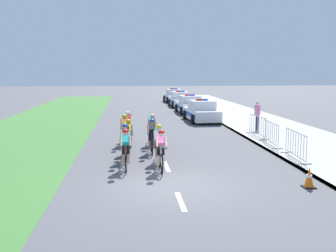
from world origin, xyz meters
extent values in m
plane|color=#4C4C51|center=(0.00, 0.00, 0.00)|extent=(160.00, 160.00, 0.00)
cube|color=gray|center=(7.33, 14.00, 0.06)|extent=(5.15, 60.00, 0.12)
cube|color=#9E9E99|center=(4.84, 14.00, 0.07)|extent=(0.16, 60.00, 0.13)
cube|color=#3D7033|center=(-7.06, 14.00, 0.00)|extent=(7.00, 60.00, 0.01)
cube|color=white|center=(0.00, -1.45, 0.00)|extent=(0.14, 1.60, 0.01)
cube|color=white|center=(0.00, 2.55, 0.00)|extent=(0.14, 1.60, 0.01)
cube|color=white|center=(0.00, 6.55, 0.00)|extent=(0.14, 1.60, 0.01)
cube|color=white|center=(0.00, 10.55, 0.00)|extent=(0.14, 1.60, 0.01)
cube|color=white|center=(0.00, 14.55, 0.00)|extent=(0.14, 1.60, 0.01)
torus|color=black|center=(-1.51, 1.78, 0.36)|extent=(0.05, 0.72, 0.72)
cylinder|color=#99999E|center=(-1.51, 1.78, 0.36)|extent=(0.06, 0.06, 0.06)
torus|color=black|center=(-1.52, 2.78, 0.36)|extent=(0.05, 0.72, 0.72)
cylinder|color=#99999E|center=(-1.52, 2.78, 0.36)|extent=(0.06, 0.06, 0.06)
cylinder|color=#B21919|center=(-1.51, 2.23, 0.90)|extent=(0.04, 0.55, 0.04)
cylinder|color=#B21919|center=(-1.51, 2.05, 0.58)|extent=(0.05, 0.48, 0.63)
cylinder|color=#B21919|center=(-1.52, 2.43, 0.60)|extent=(0.04, 0.04, 0.65)
cylinder|color=black|center=(-1.51, 1.88, 0.88)|extent=(0.42, 0.03, 0.03)
cube|color=black|center=(-1.52, 2.43, 0.94)|extent=(0.10, 0.22, 0.05)
cube|color=#19B2B7|center=(-1.51, 2.30, 1.14)|extent=(0.29, 0.55, 0.46)
cube|color=black|center=(-1.52, 2.42, 0.98)|extent=(0.28, 0.20, 0.18)
cylinder|color=black|center=(-1.42, 2.37, 0.64)|extent=(0.11, 0.22, 0.40)
cylinder|color=tan|center=(-1.42, 2.29, 0.37)|extent=(0.09, 0.15, 0.36)
cylinder|color=black|center=(-1.60, 2.37, 0.64)|extent=(0.11, 0.17, 0.40)
cylinder|color=tan|center=(-1.60, 2.29, 0.37)|extent=(0.09, 0.12, 0.36)
cylinder|color=tan|center=(-1.35, 2.09, 1.09)|extent=(0.08, 0.40, 0.35)
cylinder|color=tan|center=(-1.67, 2.09, 1.09)|extent=(0.08, 0.40, 0.35)
sphere|color=tan|center=(-1.51, 2.00, 1.38)|extent=(0.19, 0.19, 0.19)
ellipsoid|color=red|center=(-1.51, 1.99, 1.45)|extent=(0.23, 0.32, 0.24)
torus|color=black|center=(-0.27, 1.47, 0.36)|extent=(0.05, 0.72, 0.72)
cylinder|color=#99999E|center=(-0.27, 1.47, 0.36)|extent=(0.06, 0.06, 0.06)
torus|color=black|center=(-0.26, 2.47, 0.36)|extent=(0.05, 0.72, 0.72)
cylinder|color=#99999E|center=(-0.26, 2.47, 0.36)|extent=(0.06, 0.06, 0.06)
cylinder|color=white|center=(-0.27, 1.92, 0.90)|extent=(0.04, 0.55, 0.04)
cylinder|color=white|center=(-0.27, 1.74, 0.58)|extent=(0.04, 0.48, 0.63)
cylinder|color=white|center=(-0.27, 2.12, 0.60)|extent=(0.04, 0.04, 0.65)
cylinder|color=black|center=(-0.27, 1.57, 0.88)|extent=(0.42, 0.03, 0.03)
cube|color=black|center=(-0.27, 2.12, 0.94)|extent=(0.10, 0.22, 0.05)
cube|color=pink|center=(-0.27, 1.99, 1.14)|extent=(0.28, 0.54, 0.46)
cube|color=black|center=(-0.27, 2.11, 0.98)|extent=(0.28, 0.20, 0.18)
cylinder|color=black|center=(-0.18, 2.06, 0.64)|extent=(0.11, 0.22, 0.40)
cylinder|color=beige|center=(-0.18, 1.98, 0.37)|extent=(0.09, 0.15, 0.36)
cylinder|color=black|center=(-0.36, 2.06, 0.64)|extent=(0.11, 0.17, 0.40)
cylinder|color=beige|center=(-0.36, 1.98, 0.37)|extent=(0.09, 0.12, 0.36)
cylinder|color=beige|center=(-0.11, 1.78, 1.09)|extent=(0.08, 0.40, 0.35)
cylinder|color=beige|center=(-0.43, 1.78, 1.09)|extent=(0.08, 0.40, 0.35)
sphere|color=beige|center=(-0.27, 1.69, 1.38)|extent=(0.19, 0.19, 0.19)
ellipsoid|color=red|center=(-0.27, 1.68, 1.45)|extent=(0.23, 0.32, 0.24)
torus|color=black|center=(-1.56, 3.19, 0.36)|extent=(0.09, 0.73, 0.72)
cylinder|color=#99999E|center=(-1.56, 3.19, 0.36)|extent=(0.06, 0.06, 0.06)
torus|color=black|center=(-1.50, 4.19, 0.36)|extent=(0.09, 0.73, 0.72)
cylinder|color=#99999E|center=(-1.50, 4.19, 0.36)|extent=(0.06, 0.06, 0.06)
cylinder|color=silver|center=(-1.53, 3.64, 0.90)|extent=(0.07, 0.55, 0.04)
cylinder|color=silver|center=(-1.54, 3.47, 0.58)|extent=(0.07, 0.48, 0.63)
cylinder|color=silver|center=(-1.52, 3.84, 0.60)|extent=(0.04, 0.04, 0.65)
cylinder|color=black|center=(-1.56, 3.29, 0.88)|extent=(0.42, 0.05, 0.03)
cube|color=black|center=(-1.52, 3.84, 0.94)|extent=(0.11, 0.23, 0.05)
cube|color=black|center=(-1.53, 3.72, 1.14)|extent=(0.31, 0.56, 0.47)
cube|color=black|center=(-1.52, 3.83, 0.98)|extent=(0.29, 0.22, 0.18)
cylinder|color=black|center=(-1.43, 3.78, 0.64)|extent=(0.12, 0.23, 0.40)
cylinder|color=tan|center=(-1.44, 3.70, 0.37)|extent=(0.10, 0.16, 0.36)
cylinder|color=black|center=(-1.61, 3.79, 0.64)|extent=(0.12, 0.18, 0.40)
cylinder|color=tan|center=(-1.62, 3.71, 0.37)|extent=(0.10, 0.13, 0.36)
cylinder|color=tan|center=(-1.38, 3.49, 1.09)|extent=(0.10, 0.41, 0.35)
cylinder|color=tan|center=(-1.70, 3.51, 1.09)|extent=(0.10, 0.41, 0.35)
sphere|color=tan|center=(-1.55, 3.42, 1.38)|extent=(0.19, 0.19, 0.19)
ellipsoid|color=blue|center=(-1.55, 3.41, 1.45)|extent=(0.25, 0.33, 0.24)
torus|color=black|center=(-0.26, 2.81, 0.36)|extent=(0.07, 0.73, 0.72)
cylinder|color=#99999E|center=(-0.26, 2.81, 0.36)|extent=(0.06, 0.06, 0.06)
torus|color=black|center=(-0.23, 3.81, 0.36)|extent=(0.07, 0.73, 0.72)
cylinder|color=#99999E|center=(-0.23, 3.81, 0.36)|extent=(0.06, 0.06, 0.06)
cylinder|color=#B21919|center=(-0.25, 3.26, 0.90)|extent=(0.05, 0.55, 0.04)
cylinder|color=#B21919|center=(-0.25, 3.09, 0.58)|extent=(0.06, 0.48, 0.63)
cylinder|color=#B21919|center=(-0.24, 3.46, 0.60)|extent=(0.04, 0.04, 0.65)
cylinder|color=black|center=(-0.26, 2.91, 0.88)|extent=(0.42, 0.04, 0.03)
cube|color=black|center=(-0.24, 3.46, 0.94)|extent=(0.11, 0.22, 0.05)
cube|color=#19B2B7|center=(-0.24, 3.34, 1.14)|extent=(0.30, 0.56, 0.45)
cube|color=black|center=(-0.24, 3.45, 0.98)|extent=(0.29, 0.21, 0.18)
cylinder|color=black|center=(-0.15, 3.40, 0.64)|extent=(0.12, 0.23, 0.40)
cylinder|color=beige|center=(-0.15, 3.32, 0.37)|extent=(0.10, 0.16, 0.36)
cylinder|color=black|center=(-0.33, 3.41, 0.64)|extent=(0.12, 0.17, 0.40)
cylinder|color=beige|center=(-0.33, 3.33, 0.37)|extent=(0.09, 0.13, 0.36)
cylinder|color=beige|center=(-0.09, 3.12, 1.09)|extent=(0.09, 0.40, 0.35)
cylinder|color=beige|center=(-0.41, 3.13, 1.09)|extent=(0.09, 0.40, 0.35)
sphere|color=beige|center=(-0.25, 3.04, 1.38)|extent=(0.19, 0.19, 0.19)
ellipsoid|color=yellow|center=(-0.25, 3.03, 1.45)|extent=(0.24, 0.32, 0.24)
torus|color=black|center=(-1.40, 4.55, 0.36)|extent=(0.07, 0.73, 0.72)
cylinder|color=#99999E|center=(-1.40, 4.55, 0.36)|extent=(0.06, 0.06, 0.06)
torus|color=black|center=(-1.44, 5.55, 0.36)|extent=(0.07, 0.73, 0.72)
cylinder|color=#99999E|center=(-1.44, 5.55, 0.36)|extent=(0.06, 0.06, 0.06)
cylinder|color=#1E1E99|center=(-1.42, 5.00, 0.90)|extent=(0.06, 0.55, 0.04)
cylinder|color=#1E1E99|center=(-1.41, 4.83, 0.58)|extent=(0.06, 0.48, 0.63)
cylinder|color=#1E1E99|center=(-1.42, 5.20, 0.60)|extent=(0.04, 0.04, 0.65)
cylinder|color=black|center=(-1.40, 4.65, 0.88)|extent=(0.42, 0.04, 0.03)
cube|color=black|center=(-1.42, 5.20, 0.94)|extent=(0.11, 0.22, 0.05)
cube|color=yellow|center=(-1.42, 5.08, 1.14)|extent=(0.30, 0.56, 0.45)
cube|color=black|center=(-1.42, 5.19, 0.98)|extent=(0.29, 0.21, 0.18)
cylinder|color=black|center=(-1.33, 5.15, 0.64)|extent=(0.12, 0.23, 0.40)
cylinder|color=#9E7051|center=(-1.33, 5.07, 0.37)|extent=(0.10, 0.16, 0.36)
cylinder|color=black|center=(-1.51, 5.14, 0.64)|extent=(0.12, 0.17, 0.40)
cylinder|color=#9E7051|center=(-1.51, 5.06, 0.37)|extent=(0.09, 0.13, 0.36)
cylinder|color=#9E7051|center=(-1.25, 4.87, 1.09)|extent=(0.09, 0.40, 0.35)
cylinder|color=#9E7051|center=(-1.57, 4.86, 1.09)|extent=(0.09, 0.40, 0.35)
sphere|color=#9E7051|center=(-1.41, 4.78, 1.38)|extent=(0.19, 0.19, 0.19)
ellipsoid|color=yellow|center=(-1.41, 4.77, 1.45)|extent=(0.24, 0.32, 0.24)
torus|color=black|center=(-0.42, 4.60, 0.36)|extent=(0.05, 0.72, 0.72)
cylinder|color=#99999E|center=(-0.42, 4.60, 0.36)|extent=(0.06, 0.06, 0.06)
torus|color=black|center=(-0.40, 5.60, 0.36)|extent=(0.05, 0.72, 0.72)
cylinder|color=#99999E|center=(-0.40, 5.60, 0.36)|extent=(0.06, 0.06, 0.06)
cylinder|color=#1E1E99|center=(-0.41, 5.05, 0.90)|extent=(0.04, 0.55, 0.04)
cylinder|color=#1E1E99|center=(-0.41, 4.88, 0.58)|extent=(0.05, 0.48, 0.63)
cylinder|color=#1E1E99|center=(-0.41, 5.25, 0.60)|extent=(0.04, 0.04, 0.65)
cylinder|color=black|center=(-0.41, 4.70, 0.88)|extent=(0.42, 0.03, 0.03)
cube|color=black|center=(-0.41, 5.25, 0.94)|extent=(0.10, 0.22, 0.05)
cube|color=black|center=(-0.41, 5.13, 1.14)|extent=(0.29, 0.55, 0.45)
cube|color=black|center=(-0.41, 5.24, 0.98)|extent=(0.28, 0.20, 0.18)
cylinder|color=black|center=(-0.32, 5.19, 0.64)|extent=(0.11, 0.22, 0.40)
cylinder|color=#9E7051|center=(-0.32, 5.11, 0.37)|extent=(0.09, 0.16, 0.36)
cylinder|color=black|center=(-0.50, 5.19, 0.64)|extent=(0.11, 0.17, 0.40)
cylinder|color=#9E7051|center=(-0.50, 5.11, 0.37)|extent=(0.09, 0.12, 0.36)
cylinder|color=#9E7051|center=(-0.25, 4.91, 1.09)|extent=(0.08, 0.40, 0.35)
cylinder|color=#9E7051|center=(-0.57, 4.92, 1.09)|extent=(0.08, 0.40, 0.35)
sphere|color=#9E7051|center=(-0.41, 4.83, 1.38)|extent=(0.19, 0.19, 0.19)
ellipsoid|color=blue|center=(-0.41, 4.82, 1.45)|extent=(0.23, 0.32, 0.24)
torus|color=black|center=(-1.59, 6.51, 0.36)|extent=(0.05, 0.72, 0.72)
cylinder|color=#99999E|center=(-1.59, 6.51, 0.36)|extent=(0.06, 0.06, 0.06)
torus|color=black|center=(-1.60, 7.51, 0.36)|extent=(0.05, 0.72, 0.72)
cylinder|color=#99999E|center=(-1.60, 7.51, 0.36)|extent=(0.06, 0.06, 0.06)
cylinder|color=white|center=(-1.59, 6.96, 0.90)|extent=(0.04, 0.55, 0.04)
cylinder|color=white|center=(-1.59, 6.78, 0.58)|extent=(0.04, 0.48, 0.63)
cylinder|color=white|center=(-1.59, 7.16, 0.60)|extent=(0.04, 0.04, 0.65)
cylinder|color=black|center=(-1.59, 6.61, 0.88)|extent=(0.42, 0.03, 0.03)
cube|color=black|center=(-1.59, 7.16, 0.94)|extent=(0.10, 0.22, 0.05)
cube|color=orange|center=(-1.59, 7.03, 1.14)|extent=(0.28, 0.54, 0.47)
cube|color=black|center=(-1.59, 7.15, 0.98)|extent=(0.28, 0.20, 0.18)
cylinder|color=black|center=(-1.50, 7.10, 0.64)|extent=(0.11, 0.22, 0.40)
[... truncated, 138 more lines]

